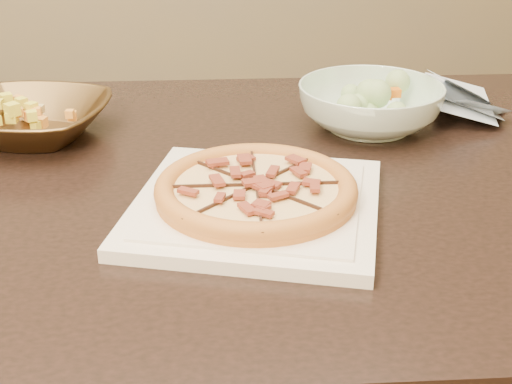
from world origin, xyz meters
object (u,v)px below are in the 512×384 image
at_px(dining_table, 160,231).
at_px(salad_bowl, 370,107).
at_px(pizza, 256,189).
at_px(bronze_bowl, 32,120).
at_px(plate, 256,205).

xyz_separation_m(dining_table, salad_bowl, (0.37, 0.14, 0.13)).
height_order(pizza, bronze_bowl, bronze_bowl).
bearing_deg(plate, pizza, 113.01).
relative_size(dining_table, plate, 3.83).
xyz_separation_m(pizza, salad_bowl, (0.24, 0.28, 0.00)).
xyz_separation_m(bronze_bowl, salad_bowl, (0.56, -0.04, 0.01)).
distance_m(dining_table, pizza, 0.23).
bearing_deg(pizza, plate, -66.99).
relative_size(dining_table, bronze_bowl, 6.22).
xyz_separation_m(pizza, bronze_bowl, (-0.32, 0.32, -0.00)).
xyz_separation_m(plate, bronze_bowl, (-0.32, 0.32, 0.02)).
xyz_separation_m(dining_table, pizza, (0.13, -0.14, 0.13)).
height_order(plate, pizza, pizza).
relative_size(plate, pizza, 1.51).
relative_size(dining_table, salad_bowl, 6.29).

